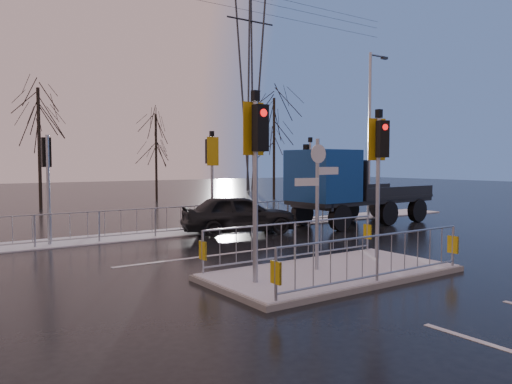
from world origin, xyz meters
TOP-DOWN VIEW (x-y plane):
  - ground at (0.00, 0.00)m, footprint 120.00×120.00m
  - snow_verge at (0.00, 8.60)m, footprint 30.00×2.00m
  - lane_markings at (0.00, -0.33)m, footprint 8.00×11.38m
  - traffic_island at (-0.01, 0.01)m, footprint 6.00×3.04m
  - far_kerb_fixtures at (0.29, 8.09)m, footprint 18.00×0.65m
  - car_far_lane at (2.01, 7.18)m, footprint 4.61×2.91m
  - flatbed_truck at (6.58, 6.54)m, footprint 6.91×2.74m
  - tree_far_a at (-2.00, 22.00)m, footprint 3.75×3.75m
  - tree_far_b at (6.00, 24.00)m, footprint 3.25×3.25m
  - tree_far_c at (14.00, 21.00)m, footprint 4.00×4.00m
  - street_lamp_right at (10.57, 8.50)m, footprint 1.25×0.18m
  - pylon_wires at (16.88, 30.00)m, footprint 70.00×2.38m

SIDE VIEW (x-z plane):
  - ground at x=0.00m, z-range 0.00..0.00m
  - lane_markings at x=0.00m, z-range 0.00..0.01m
  - snow_verge at x=0.00m, z-range 0.00..0.04m
  - traffic_island at x=-0.01m, z-range -1.68..2.47m
  - car_far_lane at x=2.01m, z-range 0.00..1.46m
  - far_kerb_fixtures at x=0.29m, z-range -0.90..2.93m
  - flatbed_truck at x=6.58m, z-range 0.10..3.26m
  - tree_far_b at x=6.00m, z-range 1.11..7.25m
  - street_lamp_right at x=10.57m, z-range 0.39..8.39m
  - tree_far_a at x=-2.00m, z-range 1.28..8.36m
  - tree_far_c at x=14.00m, z-range 1.37..8.92m
  - pylon_wires at x=16.88m, z-range 1.05..21.02m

